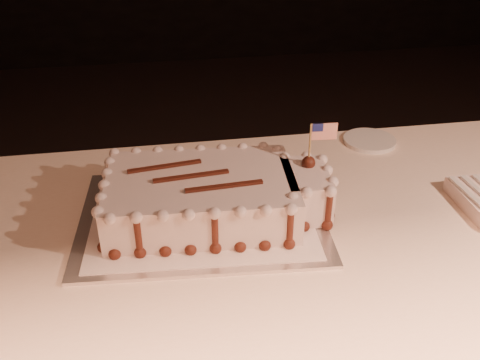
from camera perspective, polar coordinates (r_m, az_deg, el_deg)
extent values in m
cube|color=#FCDEC3|center=(1.42, 14.17, -15.94)|extent=(2.40, 0.80, 0.75)
cube|color=silver|center=(1.12, -4.07, -3.92)|extent=(0.53, 0.41, 0.01)
cube|color=white|center=(1.11, -4.07, -3.70)|extent=(0.47, 0.37, 0.00)
cube|color=silver|center=(1.09, -4.16, -1.72)|extent=(0.39, 0.28, 0.09)
cube|color=silver|center=(1.11, 6.97, -1.15)|extent=(0.10, 0.15, 0.09)
sphere|color=#501F14|center=(1.02, -13.22, -7.70)|extent=(0.02, 0.02, 0.02)
sphere|color=#501F14|center=(1.01, -10.60, -7.62)|extent=(0.02, 0.02, 0.02)
sphere|color=#501F14|center=(1.01, -7.95, -7.52)|extent=(0.02, 0.02, 0.02)
sphere|color=#501F14|center=(1.01, -5.29, -7.41)|extent=(0.02, 0.02, 0.02)
sphere|color=#501F14|center=(1.01, -2.63, -7.28)|extent=(0.02, 0.02, 0.02)
sphere|color=#501F14|center=(1.01, 0.03, -7.14)|extent=(0.02, 0.02, 0.02)
sphere|color=#501F14|center=(1.01, 2.66, -6.98)|extent=(0.02, 0.02, 0.02)
sphere|color=#501F14|center=(1.02, 5.27, -6.80)|extent=(0.02, 0.02, 0.02)
sphere|color=#501F14|center=(1.05, 5.40, -5.53)|extent=(0.02, 0.02, 0.02)
sphere|color=#501F14|center=(1.07, 6.85, -4.92)|extent=(0.02, 0.02, 0.02)
sphere|color=#501F14|center=(1.08, 9.28, -4.76)|extent=(0.02, 0.02, 0.02)
sphere|color=#501F14|center=(1.11, 9.50, -3.70)|extent=(0.02, 0.02, 0.02)
sphere|color=#501F14|center=(1.15, 8.96, -2.40)|extent=(0.02, 0.02, 0.02)
sphere|color=#501F14|center=(1.18, 8.45, -1.18)|extent=(0.02, 0.02, 0.02)
sphere|color=#501F14|center=(1.19, 6.86, -0.85)|extent=(0.02, 0.02, 0.02)
sphere|color=#501F14|center=(1.18, 4.65, -0.97)|extent=(0.02, 0.02, 0.02)
sphere|color=#501F14|center=(1.21, 3.81, -0.16)|extent=(0.02, 0.02, 0.02)
sphere|color=#501F14|center=(1.22, 2.43, 0.25)|extent=(0.02, 0.02, 0.02)
sphere|color=#501F14|center=(1.22, 0.26, 0.15)|extent=(0.02, 0.02, 0.02)
sphere|color=#501F14|center=(1.22, -1.92, 0.05)|extent=(0.02, 0.02, 0.02)
sphere|color=#501F14|center=(1.21, -4.11, -0.06)|extent=(0.02, 0.02, 0.02)
sphere|color=#501F14|center=(1.21, -6.30, -0.16)|extent=(0.02, 0.02, 0.02)
sphere|color=#501F14|center=(1.22, -8.49, -0.27)|extent=(0.02, 0.02, 0.02)
sphere|color=#501F14|center=(1.22, -10.67, -0.37)|extent=(0.02, 0.02, 0.02)
sphere|color=#501F14|center=(1.23, -12.82, -0.47)|extent=(0.02, 0.02, 0.02)
sphere|color=#501F14|center=(1.19, -13.27, -1.50)|extent=(0.02, 0.02, 0.02)
sphere|color=#501F14|center=(1.15, -13.52, -2.73)|extent=(0.02, 0.02, 0.02)
sphere|color=#501F14|center=(1.12, -13.78, -4.04)|extent=(0.02, 0.02, 0.02)
sphere|color=#501F14|center=(1.08, -14.06, -5.44)|extent=(0.02, 0.02, 0.02)
sphere|color=#501F14|center=(1.04, -14.36, -6.94)|extent=(0.02, 0.02, 0.02)
sphere|color=silver|center=(0.97, -13.77, -4.05)|extent=(0.02, 0.02, 0.02)
sphere|color=silver|center=(0.97, -11.04, -3.94)|extent=(0.02, 0.02, 0.02)
sphere|color=silver|center=(0.96, -8.28, -3.82)|extent=(0.02, 0.02, 0.02)
sphere|color=silver|center=(0.96, -5.51, -3.70)|extent=(0.02, 0.02, 0.02)
sphere|color=silver|center=(0.96, -2.74, -3.57)|extent=(0.02, 0.02, 0.02)
sphere|color=silver|center=(0.96, 0.03, -3.42)|extent=(0.02, 0.02, 0.02)
sphere|color=silver|center=(0.97, 2.78, -3.27)|extent=(0.02, 0.02, 0.02)
sphere|color=silver|center=(0.97, 5.49, -3.12)|extent=(0.02, 0.02, 0.02)
sphere|color=silver|center=(1.01, 5.61, -1.91)|extent=(0.02, 0.02, 0.02)
sphere|color=silver|center=(1.03, 7.12, -1.33)|extent=(0.02, 0.02, 0.02)
sphere|color=silver|center=(1.04, 9.64, -1.20)|extent=(0.02, 0.02, 0.02)
sphere|color=silver|center=(1.07, 9.86, -0.20)|extent=(0.02, 0.02, 0.02)
sphere|color=silver|center=(1.11, 9.28, 1.03)|extent=(0.02, 0.02, 0.02)
sphere|color=silver|center=(1.15, 8.75, 2.17)|extent=(0.02, 0.02, 0.02)
sphere|color=silver|center=(1.15, 7.10, 2.49)|extent=(0.02, 0.02, 0.02)
sphere|color=silver|center=(1.14, 4.82, 2.40)|extent=(0.02, 0.02, 0.02)
sphere|color=silver|center=(1.17, 3.94, 3.16)|extent=(0.02, 0.02, 0.02)
sphere|color=silver|center=(1.19, 2.51, 3.55)|extent=(0.02, 0.02, 0.02)
sphere|color=silver|center=(1.18, 0.27, 3.45)|extent=(0.02, 0.02, 0.02)
sphere|color=silver|center=(1.18, -1.99, 3.35)|extent=(0.02, 0.02, 0.02)
sphere|color=silver|center=(1.18, -4.25, 3.25)|extent=(0.02, 0.02, 0.02)
sphere|color=silver|center=(1.18, -6.52, 3.14)|extent=(0.02, 0.02, 0.02)
sphere|color=silver|center=(1.18, -8.78, 3.03)|extent=(0.02, 0.02, 0.02)
sphere|color=silver|center=(1.18, -11.03, 2.91)|extent=(0.02, 0.02, 0.02)
sphere|color=silver|center=(1.19, -13.26, 2.78)|extent=(0.02, 0.02, 0.02)
sphere|color=silver|center=(1.15, -13.73, 1.82)|extent=(0.02, 0.02, 0.02)
sphere|color=silver|center=(1.11, -14.00, 0.67)|extent=(0.02, 0.02, 0.02)
sphere|color=silver|center=(1.07, -14.29, -0.57)|extent=(0.02, 0.02, 0.02)
sphere|color=silver|center=(1.03, -14.60, -1.90)|extent=(0.02, 0.02, 0.02)
sphere|color=silver|center=(1.00, -14.94, -3.34)|extent=(0.02, 0.02, 0.02)
cylinder|color=#501F14|center=(0.99, -10.81, -5.90)|extent=(0.01, 0.01, 0.08)
sphere|color=#501F14|center=(1.01, -10.61, -7.53)|extent=(0.02, 0.02, 0.02)
cylinder|color=#501F14|center=(0.98, -2.68, -5.55)|extent=(0.01, 0.01, 0.08)
sphere|color=#501F14|center=(1.01, -2.63, -7.19)|extent=(0.02, 0.02, 0.02)
cylinder|color=#501F14|center=(1.00, 5.37, -5.09)|extent=(0.01, 0.01, 0.08)
sphere|color=#501F14|center=(1.02, 5.27, -6.72)|extent=(0.02, 0.02, 0.02)
cylinder|color=#501F14|center=(1.06, 9.45, -3.09)|extent=(0.01, 0.01, 0.08)
sphere|color=#501F14|center=(1.08, 9.29, -4.67)|extent=(0.02, 0.02, 0.02)
cylinder|color=#501F14|center=(1.17, 8.59, 0.39)|extent=(0.01, 0.01, 0.08)
sphere|color=#501F14|center=(1.18, 8.46, -1.10)|extent=(0.02, 0.02, 0.02)
cylinder|color=#501F14|center=(1.19, 3.87, 1.40)|extent=(0.01, 0.01, 0.08)
sphere|color=#501F14|center=(1.21, 3.81, -0.07)|extent=(0.02, 0.02, 0.02)
cylinder|color=#501F14|center=(1.20, -1.95, 1.60)|extent=(0.01, 0.01, 0.08)
sphere|color=#501F14|center=(1.21, -1.92, 0.13)|extent=(0.02, 0.02, 0.02)
cylinder|color=#501F14|center=(1.20, -8.63, 1.28)|extent=(0.01, 0.01, 0.08)
sphere|color=#501F14|center=(1.22, -8.50, -0.19)|extent=(0.02, 0.02, 0.02)
cylinder|color=#501F14|center=(1.17, -13.49, 0.06)|extent=(0.01, 0.01, 0.08)
sphere|color=#501F14|center=(1.19, -13.29, -1.42)|extent=(0.02, 0.02, 0.02)
cylinder|color=#501F14|center=(1.06, -14.31, -3.79)|extent=(0.01, 0.01, 0.08)
sphere|color=#501F14|center=(1.08, -14.07, -5.36)|extent=(0.02, 0.02, 0.02)
cube|color=#501F14|center=(1.10, -8.04, 1.47)|extent=(0.15, 0.03, 0.01)
cube|color=#501F14|center=(1.06, -5.22, 0.44)|extent=(0.15, 0.03, 0.01)
cube|color=#501F14|center=(1.03, -1.69, -0.65)|extent=(0.15, 0.02, 0.01)
sphere|color=#501F14|center=(1.11, 7.32, 1.84)|extent=(0.03, 0.03, 0.03)
cylinder|color=tan|center=(1.09, 7.43, 3.40)|extent=(0.00, 0.00, 0.11)
cube|color=#F14022|center=(1.08, 9.00, 5.13)|extent=(0.05, 0.01, 0.04)
cube|color=navy|center=(1.08, 8.28, 5.57)|extent=(0.02, 0.01, 0.02)
cube|color=silver|center=(1.22, 23.39, -1.57)|extent=(0.02, 0.16, 0.01)
cylinder|color=silver|center=(1.46, 13.64, 4.11)|extent=(0.14, 0.14, 0.01)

